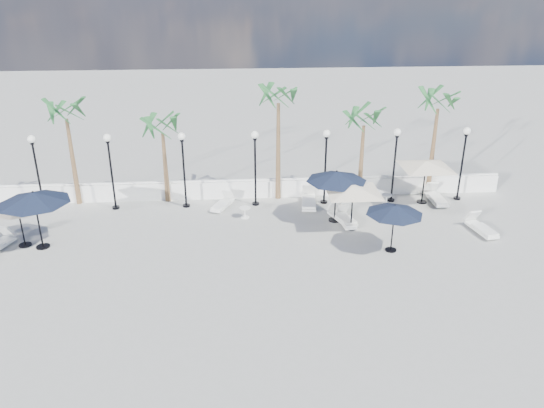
{
  "coord_description": "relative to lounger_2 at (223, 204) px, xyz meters",
  "views": [
    {
      "loc": [
        -0.87,
        -18.25,
        10.67
      ],
      "look_at": [
        0.59,
        3.03,
        1.5
      ],
      "focal_mm": 35.0,
      "sensor_mm": 36.0,
      "label": 1
    }
  ],
  "objects": [
    {
      "name": "lounger_3",
      "position": [
        4.34,
        0.01,
        0.05
      ],
      "size": [
        0.95,
        2.21,
        0.8
      ],
      "rotation": [
        0.0,
        0.0,
        -0.12
      ],
      "color": "white",
      "rests_on": "ground"
    },
    {
      "name": "lamppost_3",
      "position": [
        1.67,
        0.28,
        2.27
      ],
      "size": [
        0.36,
        0.36,
        3.84
      ],
      "color": "black",
      "rests_on": "ground"
    },
    {
      "name": "side_table_1",
      "position": [
        1.09,
        -1.27,
        0.1
      ],
      "size": [
        0.54,
        0.54,
        0.52
      ],
      "color": "white",
      "rests_on": "ground"
    },
    {
      "name": "lamppost_2",
      "position": [
        -1.83,
        0.28,
        2.27
      ],
      "size": [
        0.36,
        0.36,
        3.84
      ],
      "color": "black",
      "rests_on": "ground"
    },
    {
      "name": "lamppost_4",
      "position": [
        5.17,
        0.28,
        2.27
      ],
      "size": [
        0.36,
        0.36,
        3.84
      ],
      "color": "black",
      "rests_on": "ground"
    },
    {
      "name": "parasol_navy_left",
      "position": [
        -7.62,
        -3.71,
        2.07
      ],
      "size": [
        2.95,
        2.95,
        2.6
      ],
      "color": "black",
      "rests_on": "ground"
    },
    {
      "name": "parasol_navy_mid",
      "position": [
        5.33,
        -1.89,
        2.01
      ],
      "size": [
        2.83,
        2.83,
        2.54
      ],
      "color": "black",
      "rests_on": "ground"
    },
    {
      "name": "palm_1",
      "position": [
        -2.83,
        1.08,
        3.54
      ],
      "size": [
        2.6,
        2.6,
        4.7
      ],
      "color": "brown",
      "rests_on": "ground"
    },
    {
      "name": "lounger_7",
      "position": [
        10.92,
        0.0,
        0.03
      ],
      "size": [
        0.67,
        2.01,
        0.75
      ],
      "rotation": [
        0.0,
        0.0,
        0.01
      ],
      "color": "white",
      "rests_on": "ground"
    },
    {
      "name": "lounger_4",
      "position": [
        5.8,
        -2.28,
        0.0
      ],
      "size": [
        0.73,
        1.8,
        0.66
      ],
      "rotation": [
        0.0,
        0.0,
        0.09
      ],
      "color": "white",
      "rests_on": "ground"
    },
    {
      "name": "palm_2",
      "position": [
        2.87,
        1.08,
        4.9
      ],
      "size": [
        2.6,
        2.6,
        6.1
      ],
      "color": "brown",
      "rests_on": "ground"
    },
    {
      "name": "lounger_6",
      "position": [
        11.73,
        -3.6,
        0.02
      ],
      "size": [
        0.93,
        1.97,
        0.71
      ],
      "rotation": [
        0.0,
        0.0,
        0.17
      ],
      "color": "white",
      "rests_on": "ground"
    },
    {
      "name": "ground",
      "position": [
        1.67,
        -6.22,
        -0.22
      ],
      "size": [
        100.0,
        100.0,
        0.0
      ],
      "primitive_type": "plane",
      "color": "#989893",
      "rests_on": "ground"
    },
    {
      "name": "balustrade",
      "position": [
        1.67,
        1.28,
        0.25
      ],
      "size": [
        26.0,
        0.3,
        1.01
      ],
      "color": "white",
      "rests_on": "ground"
    },
    {
      "name": "lamppost_1",
      "position": [
        -5.33,
        0.28,
        2.27
      ],
      "size": [
        0.36,
        0.36,
        3.84
      ],
      "color": "black",
      "rests_on": "ground"
    },
    {
      "name": "parasol_cream_sq_b",
      "position": [
        10.19,
        -0.02,
        2.01
      ],
      "size": [
        4.81,
        4.81,
        2.41
      ],
      "color": "black",
      "rests_on": "ground"
    },
    {
      "name": "lounger_5",
      "position": [
        5.67,
        -1.99,
        0.02
      ],
      "size": [
        1.2,
        1.99,
        0.71
      ],
      "rotation": [
        0.0,
        0.0,
        0.34
      ],
      "color": "white",
      "rests_on": "ground"
    },
    {
      "name": "lamppost_0",
      "position": [
        -8.83,
        0.28,
        2.27
      ],
      "size": [
        0.36,
        0.36,
        3.84
      ],
      "color": "black",
      "rests_on": "ground"
    },
    {
      "name": "palm_0",
      "position": [
        -7.33,
        1.08,
        4.31
      ],
      "size": [
        2.6,
        2.6,
        5.5
      ],
      "color": "brown",
      "rests_on": "ground"
    },
    {
      "name": "lamppost_5",
      "position": [
        8.67,
        0.28,
        2.27
      ],
      "size": [
        0.36,
        0.36,
        3.84
      ],
      "color": "black",
      "rests_on": "ground"
    },
    {
      "name": "parasol_navy_right",
      "position": [
        7.18,
        -5.02,
        1.66
      ],
      "size": [
        2.39,
        2.39,
        2.14
      ],
      "color": "black",
      "rests_on": "ground"
    },
    {
      "name": "side_table_2",
      "position": [
        8.3,
        -0.12,
        0.1
      ],
      "size": [
        0.54,
        0.54,
        0.52
      ],
      "color": "white",
      "rests_on": "ground"
    },
    {
      "name": "lamppost_6",
      "position": [
        12.17,
        0.28,
        2.27
      ],
      "size": [
        0.36,
        0.36,
        3.84
      ],
      "color": "black",
      "rests_on": "ground"
    },
    {
      "name": "parasol_cream_small",
      "position": [
        -8.44,
        -3.5,
        1.57
      ],
      "size": [
        1.7,
        1.7,
        2.09
      ],
      "color": "black",
      "rests_on": "ground"
    },
    {
      "name": "lounger_2",
      "position": [
        0.0,
        0.0,
        0.0
      ],
      "size": [
        1.22,
        1.82,
        0.65
      ],
      "rotation": [
        0.0,
        0.0,
        -0.42
      ],
      "color": "white",
      "rests_on": "ground"
    },
    {
      "name": "parasol_cream_sq_a",
      "position": [
        5.92,
        -2.82,
        1.91
      ],
      "size": [
        4.7,
        4.7,
        2.31
      ],
      "color": "black",
      "rests_on": "ground"
    },
    {
      "name": "palm_3",
      "position": [
        7.17,
        1.08,
        3.73
      ],
      "size": [
        2.6,
        2.6,
        4.9
      ],
      "color": "brown",
      "rests_on": "ground"
    },
    {
      "name": "palm_4",
      "position": [
        10.87,
        1.08,
        4.51
      ],
      "size": [
        2.6,
        2.6,
        5.7
      ],
      "color": "brown",
      "rests_on": "ground"
    }
  ]
}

